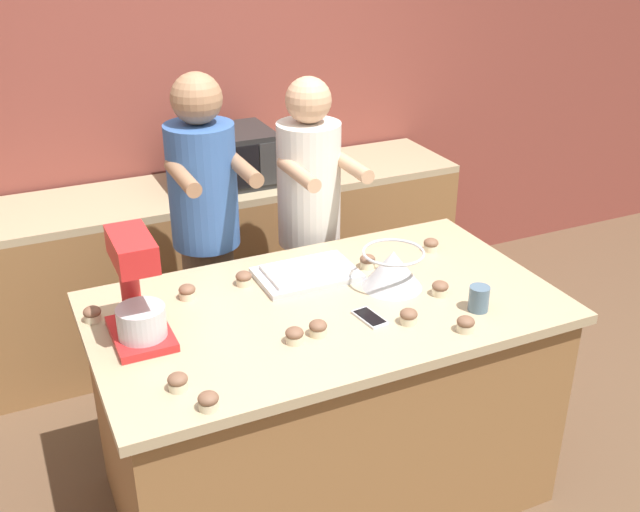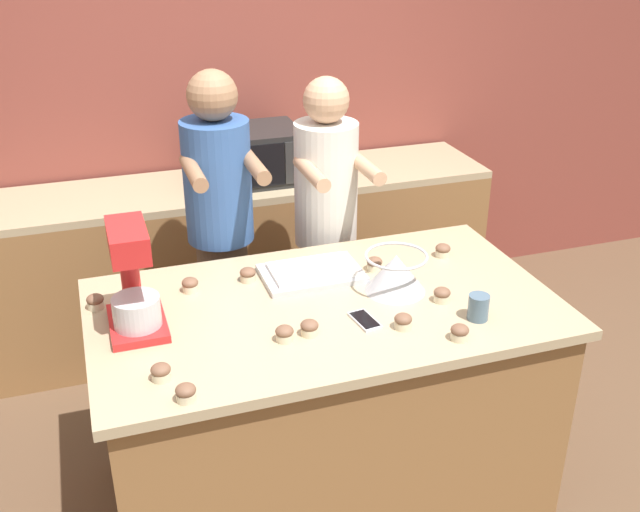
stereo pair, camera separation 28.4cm
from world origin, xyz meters
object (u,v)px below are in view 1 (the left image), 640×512
(cupcake_2, at_px, (244,278))
(cupcake_4, at_px, (318,328))
(mixing_bowl, at_px, (393,268))
(microwave_oven, at_px, (223,158))
(person_left, at_px, (207,248))
(cupcake_7, at_px, (431,245))
(cupcake_1, at_px, (295,335))
(person_right, at_px, (310,236))
(cupcake_5, at_px, (440,288))
(cupcake_9, at_px, (208,401))
(baking_tray, at_px, (307,273))
(stand_mixer, at_px, (136,294))
(drinking_glass, at_px, (479,299))
(cupcake_0, at_px, (466,324))
(cupcake_8, at_px, (187,292))
(cell_phone, at_px, (370,318))
(cupcake_11, at_px, (409,316))
(cupcake_10, at_px, (178,382))
(cupcake_3, at_px, (368,261))

(cupcake_2, relative_size, cupcake_4, 1.00)
(mixing_bowl, relative_size, microwave_oven, 0.47)
(person_left, bearing_deg, cupcake_7, -28.71)
(cupcake_1, bearing_deg, person_right, 62.89)
(cupcake_5, relative_size, cupcake_9, 1.00)
(baking_tray, relative_size, cupcake_2, 6.22)
(mixing_bowl, distance_m, cupcake_9, 1.01)
(stand_mixer, relative_size, cupcake_5, 6.16)
(drinking_glass, distance_m, cupcake_7, 0.53)
(person_right, bearing_deg, stand_mixer, -145.26)
(person_right, xyz_separation_m, cupcake_0, (0.12, -1.10, 0.08))
(person_right, bearing_deg, drinking_glass, -75.90)
(cupcake_4, bearing_deg, cupcake_7, 29.84)
(person_right, bearing_deg, cupcake_8, -148.20)
(stand_mixer, xyz_separation_m, mixing_bowl, (1.00, -0.04, -0.09))
(person_left, height_order, cupcake_1, person_left)
(cell_phone, height_order, cupcake_0, cupcake_0)
(drinking_glass, bearing_deg, mixing_bowl, 123.90)
(person_left, distance_m, person_right, 0.51)
(person_right, distance_m, baking_tray, 0.53)
(cupcake_4, xyz_separation_m, cupcake_11, (0.33, -0.07, 0.00))
(person_right, height_order, mixing_bowl, person_right)
(drinking_glass, height_order, cupcake_11, drinking_glass)
(stand_mixer, xyz_separation_m, cupcake_2, (0.46, 0.22, -0.15))
(stand_mixer, xyz_separation_m, cupcake_8, (0.23, 0.21, -0.15))
(mixing_bowl, xyz_separation_m, drinking_glass, (0.20, -0.30, -0.03))
(person_left, height_order, cupcake_0, person_left)
(cupcake_10, bearing_deg, cupcake_11, 2.86)
(stand_mixer, bearing_deg, cupcake_2, 25.74)
(microwave_oven, distance_m, cupcake_2, 1.21)
(cupcake_11, bearing_deg, cupcake_4, 168.98)
(cell_phone, bearing_deg, person_right, 80.16)
(drinking_glass, bearing_deg, stand_mixer, 164.19)
(stand_mixer, distance_m, cell_phone, 0.85)
(stand_mixer, height_order, cupcake_7, stand_mixer)
(person_left, bearing_deg, mixing_bowl, -51.57)
(cupcake_0, distance_m, cupcake_9, 0.97)
(cupcake_7, height_order, cupcake_11, same)
(baking_tray, height_order, cupcake_3, cupcake_3)
(cupcake_0, xyz_separation_m, cupcake_1, (-0.59, 0.19, 0.00))
(person_right, relative_size, microwave_oven, 3.10)
(person_right, xyz_separation_m, microwave_oven, (-0.18, 0.73, 0.20))
(cupcake_11, bearing_deg, drinking_glass, -5.25)
(drinking_glass, bearing_deg, baking_tray, 132.56)
(cupcake_3, bearing_deg, cupcake_1, -141.15)
(stand_mixer, height_order, cupcake_8, stand_mixer)
(microwave_oven, height_order, cupcake_10, microwave_oven)
(cell_phone, relative_size, cupcake_7, 2.32)
(cupcake_10, bearing_deg, baking_tray, 38.08)
(cell_phone, xyz_separation_m, cupcake_9, (-0.70, -0.27, 0.02))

